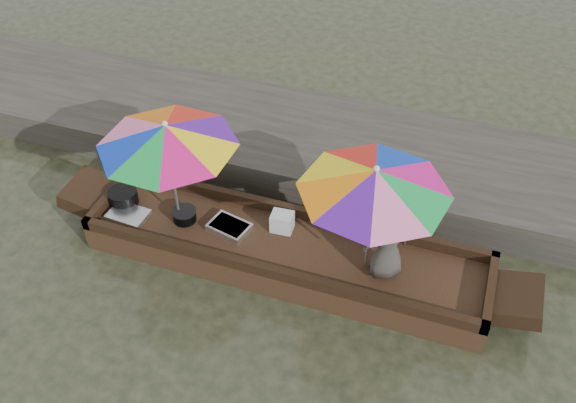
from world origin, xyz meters
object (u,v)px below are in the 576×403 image
(tray_scallop, at_px, (128,215))
(umbrella_stern, at_px, (371,219))
(supply_bag, at_px, (282,222))
(cooking_pot, at_px, (123,197))
(umbrella_bow, at_px, (173,173))
(tray_crayfish, at_px, (229,227))
(boat_hull, at_px, (285,254))
(vendor, at_px, (388,239))
(charcoal_grill, at_px, (184,216))

(tray_scallop, height_order, umbrella_stern, umbrella_stern)
(tray_scallop, relative_size, supply_bag, 1.85)
(cooking_pot, distance_m, umbrella_bow, 1.08)
(supply_bag, bearing_deg, tray_crayfish, -159.82)
(boat_hull, distance_m, vendor, 1.47)
(tray_crayfish, relative_size, vendor, 0.47)
(umbrella_stern, bearing_deg, umbrella_bow, 180.00)
(tray_crayfish, relative_size, umbrella_stern, 0.30)
(vendor, bearing_deg, umbrella_bow, -35.65)
(cooking_pot, relative_size, charcoal_grill, 1.28)
(supply_bag, bearing_deg, cooking_pot, -174.18)
(vendor, bearing_deg, umbrella_stern, -44.29)
(tray_scallop, bearing_deg, charcoal_grill, 14.23)
(charcoal_grill, bearing_deg, cooking_pot, 178.15)
(boat_hull, xyz_separation_m, tray_scallop, (-2.14, -0.19, 0.21))
(tray_crayfish, height_order, charcoal_grill, charcoal_grill)
(boat_hull, bearing_deg, umbrella_stern, 0.00)
(boat_hull, distance_m, supply_bag, 0.41)
(supply_bag, relative_size, umbrella_stern, 0.16)
(boat_hull, xyz_separation_m, tray_crayfish, (-0.77, 0.01, 0.22))
(vendor, bearing_deg, boat_hull, -36.60)
(cooking_pot, distance_m, umbrella_stern, 3.43)
(charcoal_grill, bearing_deg, umbrella_stern, 0.11)
(umbrella_stern, bearing_deg, cooking_pot, 179.57)
(vendor, height_order, umbrella_bow, umbrella_bow)
(tray_scallop, distance_m, supply_bag, 2.06)
(tray_crayfish, relative_size, charcoal_grill, 1.70)
(boat_hull, distance_m, cooking_pot, 2.34)
(boat_hull, height_order, tray_crayfish, tray_crayfish)
(supply_bag, height_order, umbrella_bow, umbrella_bow)
(cooking_pot, height_order, charcoal_grill, cooking_pot)
(umbrella_stern, bearing_deg, boat_hull, 180.00)
(charcoal_grill, relative_size, umbrella_bow, 0.18)
(tray_crayfish, relative_size, tray_scallop, 1.00)
(boat_hull, bearing_deg, cooking_pot, 179.38)
(boat_hull, height_order, tray_scallop, tray_scallop)
(cooking_pot, relative_size, supply_bag, 1.39)
(charcoal_grill, xyz_separation_m, vendor, (2.68, -0.03, 0.48))
(tray_scallop, relative_size, vendor, 0.47)
(boat_hull, relative_size, umbrella_stern, 2.95)
(umbrella_bow, relative_size, umbrella_stern, 0.99)
(tray_crayfish, bearing_deg, vendor, -1.47)
(boat_hull, relative_size, charcoal_grill, 16.92)
(cooking_pot, xyz_separation_m, supply_bag, (2.20, 0.22, 0.03))
(umbrella_bow, bearing_deg, tray_crayfish, 1.04)
(umbrella_bow, xyz_separation_m, umbrella_stern, (2.52, 0.00, 0.00))
(charcoal_grill, bearing_deg, tray_crayfish, 1.59)
(tray_crayfish, distance_m, charcoal_grill, 0.63)
(tray_crayfish, height_order, supply_bag, supply_bag)
(tray_crayfish, xyz_separation_m, umbrella_bow, (-0.71, -0.01, 0.73))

